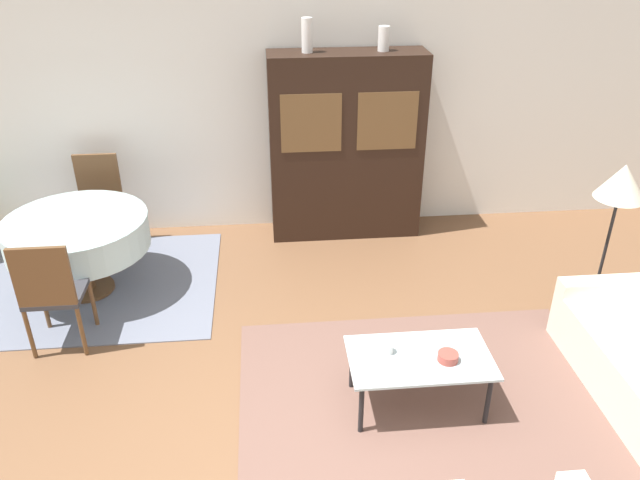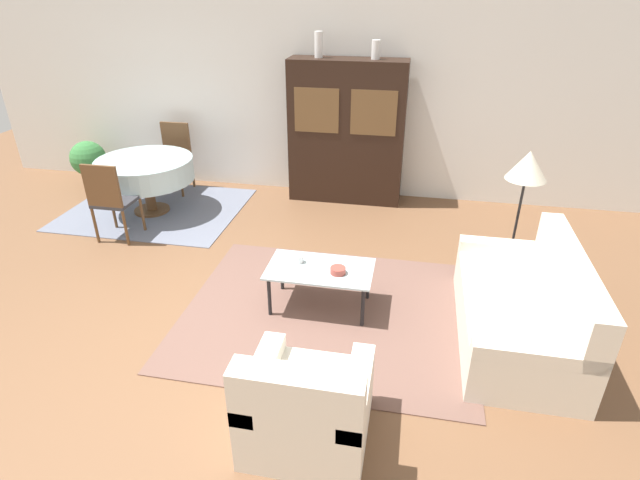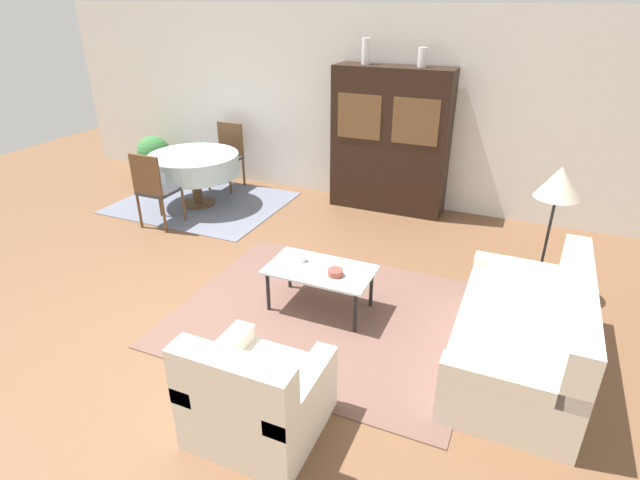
{
  "view_description": "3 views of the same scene",
  "coord_description": "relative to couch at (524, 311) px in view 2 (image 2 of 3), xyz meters",
  "views": [
    {
      "loc": [
        -0.2,
        -2.83,
        3.26
      ],
      "look_at": [
        0.2,
        1.4,
        0.95
      ],
      "focal_mm": 35.0,
      "sensor_mm": 36.0,
      "label": 1
    },
    {
      "loc": [
        1.61,
        -3.47,
        2.9
      ],
      "look_at": [
        0.83,
        0.55,
        0.75
      ],
      "focal_mm": 28.0,
      "sensor_mm": 36.0,
      "label": 2
    },
    {
      "loc": [
        2.48,
        -3.25,
        2.77
      ],
      "look_at": [
        0.83,
        0.55,
        0.75
      ],
      "focal_mm": 28.0,
      "sensor_mm": 36.0,
      "label": 3
    }
  ],
  "objects": [
    {
      "name": "ground_plane",
      "position": [
        -2.69,
        -0.41,
        -0.3
      ],
      "size": [
        14.0,
        14.0,
        0.0
      ],
      "primitive_type": "plane",
      "color": "brown"
    },
    {
      "name": "wall_back",
      "position": [
        -2.69,
        3.22,
        1.05
      ],
      "size": [
        10.0,
        0.06,
        2.7
      ],
      "color": "white",
      "rests_on": "ground_plane"
    },
    {
      "name": "area_rug",
      "position": [
        -1.77,
        0.05,
        -0.3
      ],
      "size": [
        2.77,
        2.32,
        0.01
      ],
      "color": "brown",
      "rests_on": "ground_plane"
    },
    {
      "name": "dining_rug",
      "position": [
        -4.59,
        2.0,
        -0.3
      ],
      "size": [
        2.36,
        1.9,
        0.01
      ],
      "color": "slate",
      "rests_on": "ground_plane"
    },
    {
      "name": "couch",
      "position": [
        0.0,
        0.0,
        0.0
      ],
      "size": [
        0.94,
        1.81,
        0.87
      ],
      "rotation": [
        0.0,
        0.0,
        1.57
      ],
      "color": "silver",
      "rests_on": "ground_plane"
    },
    {
      "name": "armchair",
      "position": [
        -1.64,
        -1.47,
        0.01
      ],
      "size": [
        0.83,
        0.81,
        0.84
      ],
      "color": "silver",
      "rests_on": "ground_plane"
    },
    {
      "name": "coffee_table",
      "position": [
        -1.86,
        0.13,
        0.1
      ],
      "size": [
        1.01,
        0.58,
        0.44
      ],
      "color": "black",
      "rests_on": "area_rug"
    },
    {
      "name": "display_cabinet",
      "position": [
        -2.03,
        2.94,
        0.69
      ],
      "size": [
        1.6,
        0.47,
        1.97
      ],
      "color": "black",
      "rests_on": "ground_plane"
    },
    {
      "name": "dining_table",
      "position": [
        -4.61,
        1.93,
        0.31
      ],
      "size": [
        1.28,
        1.28,
        0.75
      ],
      "color": "brown",
      "rests_on": "dining_rug"
    },
    {
      "name": "dining_chair_near",
      "position": [
        -4.61,
        1.07,
        0.27
      ],
      "size": [
        0.44,
        0.44,
        1.0
      ],
      "color": "brown",
      "rests_on": "dining_rug"
    },
    {
      "name": "dining_chair_far",
      "position": [
        -4.61,
        2.79,
        0.27
      ],
      "size": [
        0.44,
        0.44,
        1.0
      ],
      "rotation": [
        0.0,
        0.0,
        3.14
      ],
      "color": "brown",
      "rests_on": "dining_rug"
    },
    {
      "name": "floor_lamp",
      "position": [
        0.08,
        1.29,
        0.86
      ],
      "size": [
        0.42,
        0.42,
        1.36
      ],
      "color": "black",
      "rests_on": "ground_plane"
    },
    {
      "name": "cup",
      "position": [
        -2.08,
        0.2,
        0.18
      ],
      "size": [
        0.09,
        0.09,
        0.07
      ],
      "color": "white",
      "rests_on": "coffee_table"
    },
    {
      "name": "bowl",
      "position": [
        -1.68,
        0.08,
        0.18
      ],
      "size": [
        0.15,
        0.15,
        0.06
      ],
      "color": "#9E4238",
      "rests_on": "coffee_table"
    },
    {
      "name": "vase_tall",
      "position": [
        -2.43,
        2.94,
        1.83
      ],
      "size": [
        0.11,
        0.11,
        0.33
      ],
      "color": "white",
      "rests_on": "display_cabinet"
    },
    {
      "name": "vase_short",
      "position": [
        -1.68,
        2.94,
        1.79
      ],
      "size": [
        0.11,
        0.11,
        0.24
      ],
      "color": "white",
      "rests_on": "display_cabinet"
    },
    {
      "name": "potted_plant",
      "position": [
        -6.0,
        2.68,
        0.11
      ],
      "size": [
        0.53,
        0.53,
        0.71
      ],
      "color": "#93664C",
      "rests_on": "ground_plane"
    }
  ]
}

